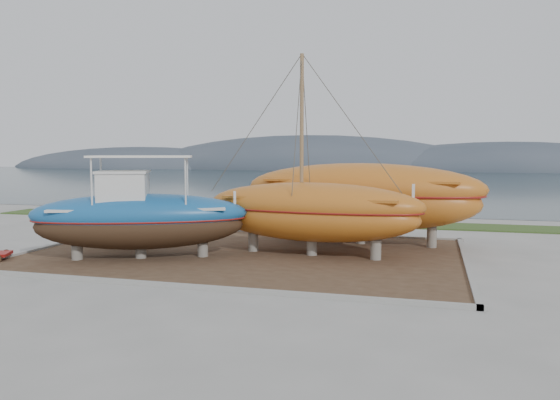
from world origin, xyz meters
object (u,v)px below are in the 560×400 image
(white_dinghy, at_px, (120,231))
(orange_bare_hull, at_px, (361,205))
(orange_sailboat, at_px, (312,156))
(blue_caique, at_px, (140,207))

(white_dinghy, height_order, orange_bare_hull, orange_bare_hull)
(orange_sailboat, bearing_deg, orange_bare_hull, 70.50)
(orange_sailboat, bearing_deg, white_dinghy, -176.01)
(orange_sailboat, height_order, orange_bare_hull, orange_sailboat)
(blue_caique, height_order, white_dinghy, blue_caique)
(blue_caique, height_order, orange_bare_hull, blue_caique)
(blue_caique, distance_m, orange_bare_hull, 10.21)
(blue_caique, bearing_deg, orange_sailboat, -2.22)
(blue_caique, relative_size, white_dinghy, 2.02)
(blue_caique, bearing_deg, orange_bare_hull, 13.08)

